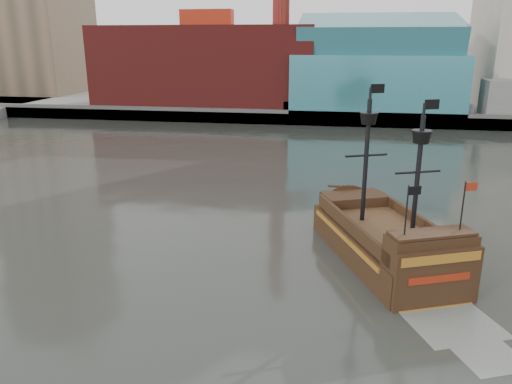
# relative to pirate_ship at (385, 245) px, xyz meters

# --- Properties ---
(ground) EXTENTS (400.00, 400.00, 0.00)m
(ground) POSITION_rel_pirate_ship_xyz_m (-7.49, -6.76, -1.15)
(ground) COLOR #262924
(ground) RESTS_ON ground
(promenade_far) EXTENTS (220.00, 60.00, 2.00)m
(promenade_far) POSITION_rel_pirate_ship_xyz_m (-7.49, 85.24, -0.15)
(promenade_far) COLOR slate
(promenade_far) RESTS_ON ground
(seawall) EXTENTS (220.00, 1.00, 2.60)m
(seawall) POSITION_rel_pirate_ship_xyz_m (-7.49, 55.74, 0.15)
(seawall) COLOR #4C4C49
(seawall) RESTS_ON ground
(pirate_ship) EXTENTS (11.07, 17.52, 12.64)m
(pirate_ship) POSITION_rel_pirate_ship_xyz_m (0.00, 0.00, 0.00)
(pirate_ship) COLOR black
(pirate_ship) RESTS_ON ground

